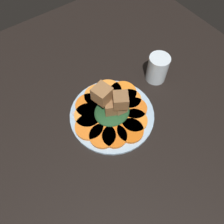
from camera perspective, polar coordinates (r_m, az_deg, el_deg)
table_slab at (r=71.32cm, az=-0.00°, el=-1.26°), size 120.00×120.00×2.00cm
plate at (r=70.00cm, az=-0.00°, el=-0.66°), size 26.95×26.95×1.05cm
carrot_slice_0 at (r=73.62cm, az=-1.09°, el=5.44°), size 9.32×9.32×1.08cm
carrot_slice_1 at (r=72.71cm, az=-3.50°, el=4.30°), size 9.16×9.16×1.08cm
carrot_slice_2 at (r=70.78cm, az=-5.90°, el=1.67°), size 9.11×9.11×1.08cm
carrot_slice_3 at (r=68.96cm, az=-6.29°, el=-0.88°), size 8.59×8.59×1.08cm
carrot_slice_4 at (r=67.06cm, az=-6.01°, el=-3.81°), size 8.78×8.78×1.08cm
carrot_slice_5 at (r=65.42cm, az=-2.48°, el=-6.25°), size 8.03×8.03×1.08cm
carrot_slice_6 at (r=65.32cm, az=0.67°, el=-6.34°), size 7.57×7.57×1.08cm
carrot_slice_7 at (r=66.33cm, az=4.80°, el=-4.85°), size 8.13×8.13×1.08cm
carrot_slice_8 at (r=68.00cm, az=5.88°, el=-2.25°), size 8.08×8.08×1.08cm
carrot_slice_9 at (r=70.22cm, az=5.95°, el=0.93°), size 7.96×7.96×1.08cm
carrot_slice_10 at (r=72.03cm, az=4.67°, el=3.38°), size 7.44×7.44×1.08cm
carrot_slice_11 at (r=73.33cm, az=2.85°, el=5.04°), size 9.19×9.19×1.08cm
center_pile at (r=65.77cm, az=-0.05°, el=1.48°), size 11.48×10.40×11.94cm
fork at (r=72.44cm, az=-3.91°, el=3.47°), size 18.56×2.48×0.40cm
water_glass at (r=77.15cm, az=11.79°, el=11.09°), size 7.04×7.04×9.81cm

